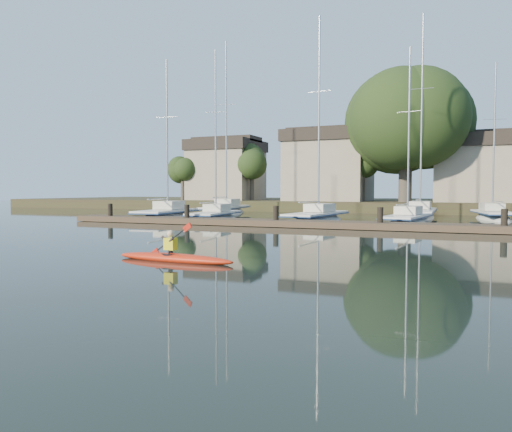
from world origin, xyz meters
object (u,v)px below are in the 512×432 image
at_px(sailboat_3, 407,227).
at_px(sailboat_6, 420,220).
at_px(sailboat_7, 493,222).
at_px(kayak, 174,256).
at_px(sailboat_5, 226,216).
at_px(sailboat_1, 215,223).
at_px(sailboat_0, 167,222).
at_px(sailboat_2, 317,224).
at_px(dock, 326,224).

relative_size(sailboat_3, sailboat_6, 0.72).
relative_size(sailboat_3, sailboat_7, 0.97).
distance_m(sailboat_3, sailboat_6, 7.68).
xyz_separation_m(kayak, sailboat_5, (-11.59, 26.93, -0.36)).
bearing_deg(sailboat_1, sailboat_6, 26.03).
relative_size(sailboat_0, sailboat_5, 0.79).
bearing_deg(sailboat_7, sailboat_3, -133.47).
xyz_separation_m(kayak, sailboat_3, (4.66, 19.38, -0.34)).
xyz_separation_m(sailboat_5, sailboat_7, (21.44, 0.22, 0.02)).
bearing_deg(sailboat_2, sailboat_5, 150.80).
height_order(sailboat_5, sailboat_6, sailboat_6).
bearing_deg(dock, sailboat_1, 156.46).
bearing_deg(sailboat_2, sailboat_1, -164.94).
height_order(sailboat_3, sailboat_5, sailboat_5).
relative_size(dock, sailboat_7, 2.71).
bearing_deg(kayak, dock, 89.75).
height_order(dock, sailboat_5, sailboat_5).
bearing_deg(sailboat_7, sailboat_1, -164.50).
xyz_separation_m(kayak, sailboat_1, (-8.31, 18.59, -0.33)).
distance_m(sailboat_1, sailboat_6, 15.60).
relative_size(kayak, sailboat_1, 0.31).
xyz_separation_m(sailboat_5, sailboat_6, (16.39, 0.12, 0.01)).
height_order(dock, sailboat_3, sailboat_3).
xyz_separation_m(sailboat_6, sailboat_7, (5.05, 0.11, 0.01)).
xyz_separation_m(sailboat_3, sailboat_5, (-16.25, 7.56, -0.03)).
relative_size(kayak, sailboat_3, 0.33).
bearing_deg(sailboat_5, dock, -52.98).
bearing_deg(sailboat_2, kayak, -81.33).
xyz_separation_m(sailboat_1, sailboat_5, (-3.28, 8.34, -0.03)).
relative_size(dock, sailboat_0, 2.61).
height_order(sailboat_0, sailboat_2, sailboat_2).
bearing_deg(sailboat_3, sailboat_5, 162.16).
xyz_separation_m(sailboat_2, sailboat_6, (6.01, 7.22, -0.01)).
distance_m(sailboat_0, sailboat_6, 19.08).
bearing_deg(sailboat_5, sailboat_6, -7.72).
relative_size(sailboat_0, sailboat_7, 1.04).
distance_m(sailboat_3, sailboat_5, 17.92).
bearing_deg(sailboat_7, kayak, -119.69).
bearing_deg(sailboat_5, sailboat_3, -33.08).
relative_size(sailboat_1, sailboat_2, 0.88).
bearing_deg(sailboat_0, sailboat_1, -4.58).
bearing_deg(sailboat_6, sailboat_5, 179.48).
distance_m(kayak, sailboat_0, 22.15).
xyz_separation_m(sailboat_0, sailboat_6, (17.04, 8.59, 0.02)).
height_order(sailboat_1, sailboat_5, sailboat_5).
xyz_separation_m(dock, sailboat_2, (-1.98, 5.19, -0.39)).
bearing_deg(kayak, sailboat_6, 82.70).
xyz_separation_m(dock, sailboat_3, (3.88, 4.74, -0.38)).
xyz_separation_m(kayak, sailboat_0, (-12.23, 18.46, -0.37)).
bearing_deg(sailboat_5, kayak, -74.84).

